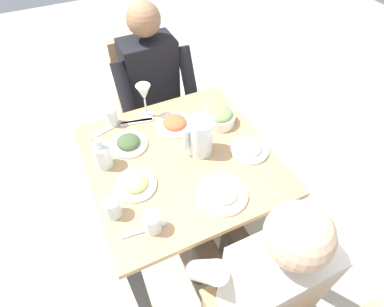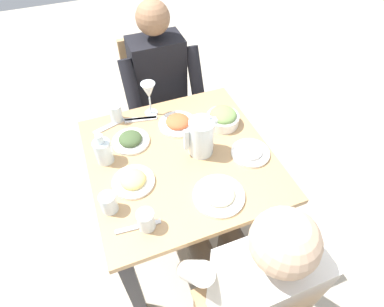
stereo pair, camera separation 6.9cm
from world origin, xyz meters
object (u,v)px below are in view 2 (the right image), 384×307
object	(u,v)px
plate_fries	(133,180)
water_glass_by_pitcher	(146,220)
diner_near	(163,93)
plate_dolmas	(131,140)
water_pitcher	(201,137)
diner_far	(246,274)
plate_yoghurt	(251,152)
plate_beans	(219,195)
water_glass_near_right	(116,113)
water_glass_far_left	(109,203)
plate_rice_curry	(178,123)
chair_near	(156,94)
dining_table	(181,173)
salad_bowl	(223,118)
wine_glass	(149,92)
oil_carafe	(104,152)

from	to	relation	value
plate_fries	water_glass_by_pitcher	bearing A→B (deg)	89.73
diner_near	plate_dolmas	bearing A→B (deg)	54.53
water_pitcher	plate_dolmas	xyz separation A→B (m)	(0.31, -0.18, -0.08)
diner_far	plate_yoghurt	xyz separation A→B (m)	(-0.27, -0.49, 0.08)
plate_beans	water_glass_near_right	size ratio (longest dim) A/B	2.27
water_glass_near_right	water_glass_far_left	bearing A→B (deg)	75.22
diner_far	plate_beans	bearing A→B (deg)	-94.39
water_pitcher	water_glass_far_left	world-z (taller)	water_pitcher
plate_beans	water_glass_far_left	bearing A→B (deg)	-13.19
plate_beans	water_glass_by_pitcher	xyz separation A→B (m)	(0.33, 0.03, 0.03)
diner_near	water_pitcher	size ratio (longest dim) A/B	6.27
water_glass_by_pitcher	diner_far	bearing A→B (deg)	135.79
plate_rice_curry	diner_near	bearing A→B (deg)	-95.22
plate_fries	plate_rice_curry	distance (m)	0.43
chair_near	water_glass_far_left	size ratio (longest dim) A/B	9.73
dining_table	salad_bowl	size ratio (longest dim) A/B	5.09
plate_yoghurt	water_glass_by_pitcher	bearing A→B (deg)	19.18
diner_far	plate_beans	world-z (taller)	diner_far
wine_glass	water_pitcher	bearing A→B (deg)	112.28
salad_bowl	plate_rice_curry	distance (m)	0.24
dining_table	diner_near	xyz separation A→B (m)	(-0.10, -0.60, 0.06)
salad_bowl	plate_fries	distance (m)	0.58
plate_beans	wine_glass	xyz separation A→B (m)	(0.12, -0.64, 0.13)
water_glass_far_left	oil_carafe	size ratio (longest dim) A/B	0.56
salad_bowl	oil_carafe	xyz separation A→B (m)	(0.63, 0.03, 0.01)
plate_yoghurt	plate_rice_curry	bearing A→B (deg)	-51.09
plate_yoghurt	wine_glass	bearing A→B (deg)	-51.83
salad_bowl	dining_table	bearing A→B (deg)	26.34
plate_fries	plate_rice_curry	world-z (taller)	plate_fries
plate_fries	plate_beans	size ratio (longest dim) A/B	0.85
water_glass_far_left	wine_glass	xyz separation A→B (m)	(-0.33, -0.53, 0.10)
plate_beans	water_glass_far_left	xyz separation A→B (m)	(0.45, -0.11, 0.03)
plate_fries	water_glass_far_left	distance (m)	0.16
plate_rice_curry	plate_yoghurt	distance (m)	0.41
plate_beans	plate_dolmas	size ratio (longest dim) A/B	1.20
water_glass_far_left	diner_near	bearing A→B (deg)	-121.35
chair_near	water_glass_far_left	xyz separation A→B (m)	(0.47, 0.98, 0.26)
diner_near	dining_table	bearing A→B (deg)	80.78
chair_near	diner_near	world-z (taller)	diner_near
diner_far	water_glass_by_pitcher	xyz separation A→B (m)	(0.30, -0.29, 0.11)
water_glass_far_left	wine_glass	size ratio (longest dim) A/B	0.47
chair_near	plate_rice_curry	distance (m)	0.63
plate_beans	plate_yoghurt	world-z (taller)	plate_yoghurt
salad_bowl	plate_yoghurt	size ratio (longest dim) A/B	0.91
dining_table	plate_yoghurt	bearing A→B (deg)	161.98
plate_dolmas	plate_yoghurt	distance (m)	0.60
plate_fries	plate_yoghurt	world-z (taller)	plate_fries
water_pitcher	oil_carafe	size ratio (longest dim) A/B	1.16
water_pitcher	oil_carafe	distance (m)	0.46
water_glass_by_pitcher	plate_beans	bearing A→B (deg)	-175.33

